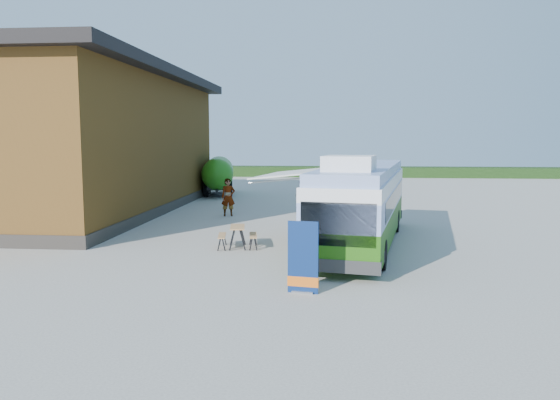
# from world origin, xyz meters

# --- Properties ---
(ground) EXTENTS (100.00, 100.00, 0.00)m
(ground) POSITION_xyz_m (0.00, 0.00, 0.00)
(ground) COLOR #BCB7AD
(ground) RESTS_ON ground
(barn) EXTENTS (9.60, 21.20, 7.50)m
(barn) POSITION_xyz_m (-10.50, 10.00, 3.59)
(barn) COLOR brown
(barn) RESTS_ON ground
(hedge) EXTENTS (40.00, 3.00, 1.00)m
(hedge) POSITION_xyz_m (8.00, 38.00, 0.50)
(hedge) COLOR #264419
(hedge) RESTS_ON ground
(bus) EXTENTS (4.21, 11.24, 3.38)m
(bus) POSITION_xyz_m (3.21, 1.73, 1.61)
(bus) COLOR #347313
(bus) RESTS_ON ground
(awning) EXTENTS (3.18, 4.44, 0.51)m
(awning) POSITION_xyz_m (0.96, 1.91, 2.46)
(awning) COLOR white
(awning) RESTS_ON ground
(banner) EXTENTS (0.80, 0.27, 1.84)m
(banner) POSITION_xyz_m (1.39, -4.67, 0.75)
(banner) COLOR navy
(banner) RESTS_ON ground
(picnic_table) EXTENTS (1.53, 1.41, 0.78)m
(picnic_table) POSITION_xyz_m (-1.23, 0.86, 0.58)
(picnic_table) COLOR tan
(picnic_table) RESTS_ON ground
(person_a) EXTENTS (0.79, 0.63, 1.90)m
(person_a) POSITION_xyz_m (-3.06, 8.78, 0.95)
(person_a) COLOR #999999
(person_a) RESTS_ON ground
(person_b) EXTENTS (1.05, 1.07, 1.74)m
(person_b) POSITION_xyz_m (0.55, 10.25, 0.87)
(person_b) COLOR #999999
(person_b) RESTS_ON ground
(slurry_tanker) EXTENTS (2.87, 6.93, 2.59)m
(slurry_tanker) POSITION_xyz_m (-5.70, 19.08, 1.49)
(slurry_tanker) COLOR #277B16
(slurry_tanker) RESTS_ON ground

